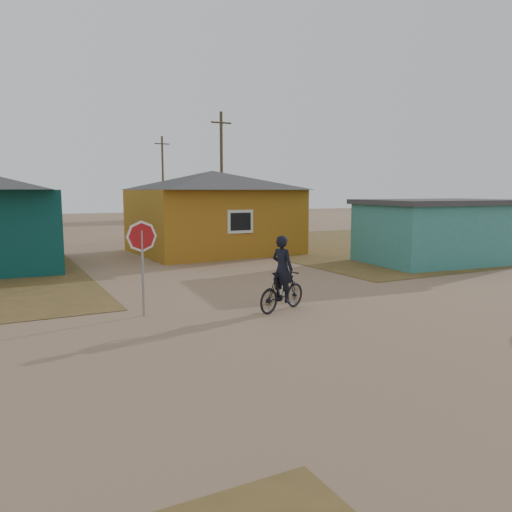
# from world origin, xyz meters

# --- Properties ---
(ground) EXTENTS (120.00, 120.00, 0.00)m
(ground) POSITION_xyz_m (0.00, 0.00, 0.00)
(ground) COLOR #8E6D52
(grass_ne) EXTENTS (20.00, 18.00, 0.00)m
(grass_ne) POSITION_xyz_m (14.00, 13.00, 0.01)
(grass_ne) COLOR brown
(grass_ne) RESTS_ON ground
(house_yellow) EXTENTS (7.72, 6.76, 3.90)m
(house_yellow) POSITION_xyz_m (2.50, 14.00, 2.00)
(house_yellow) COLOR #A16A18
(house_yellow) RESTS_ON ground
(shed_turquoise) EXTENTS (6.71, 4.93, 2.60)m
(shed_turquoise) POSITION_xyz_m (9.50, 6.50, 1.31)
(shed_turquoise) COLOR teal
(shed_turquoise) RESTS_ON ground
(house_pale_west) EXTENTS (7.04, 6.15, 3.60)m
(house_pale_west) POSITION_xyz_m (-6.00, 34.00, 1.86)
(house_pale_west) COLOR #9DAC94
(house_pale_west) RESTS_ON ground
(house_beige_east) EXTENTS (6.95, 6.05, 3.60)m
(house_beige_east) POSITION_xyz_m (10.00, 40.00, 1.86)
(house_beige_east) COLOR tan
(house_beige_east) RESTS_ON ground
(utility_pole_near) EXTENTS (1.40, 0.20, 8.00)m
(utility_pole_near) POSITION_xyz_m (6.50, 22.00, 4.14)
(utility_pole_near) COLOR #4C3F2E
(utility_pole_near) RESTS_ON ground
(utility_pole_far) EXTENTS (1.40, 0.20, 8.00)m
(utility_pole_far) POSITION_xyz_m (7.50, 38.00, 4.14)
(utility_pole_far) COLOR #4C3F2E
(utility_pole_far) RESTS_ON ground
(stop_sign) EXTENTS (0.72, 0.25, 2.27)m
(stop_sign) POSITION_xyz_m (-3.78, 3.30, 1.69)
(stop_sign) COLOR gray
(stop_sign) RESTS_ON ground
(cyclist) EXTENTS (1.73, 1.03, 1.88)m
(cyclist) POSITION_xyz_m (-0.60, 2.20, 0.69)
(cyclist) COLOR black
(cyclist) RESTS_ON ground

